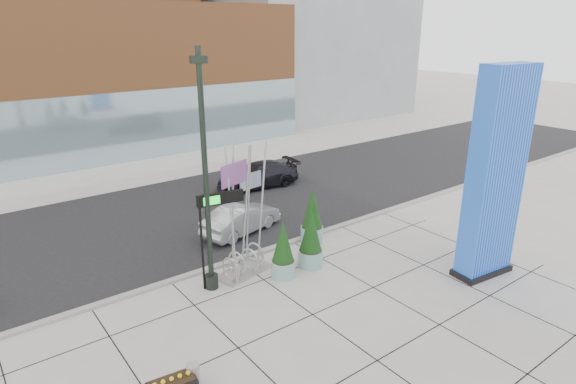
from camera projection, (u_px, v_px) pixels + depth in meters
ground at (272, 311)px, 16.76m from camera, size 160.00×160.00×0.00m
street_asphalt at (158, 222)px, 24.29m from camera, size 80.00×12.00×0.02m
curb_edge at (216, 266)px, 19.75m from camera, size 80.00×0.30×0.12m
tower_podium at (74, 80)px, 35.84m from camera, size 34.00×10.00×11.00m
tower_glass_front at (98, 131)px, 33.22m from camera, size 34.00×0.60×5.00m
building_grey_parking at (296, 28)px, 52.67m from camera, size 20.00×18.00×18.00m
blue_pylon at (495, 179)px, 18.07m from camera, size 2.57×1.37×8.20m
lamp_post at (207, 198)px, 17.08m from camera, size 0.60×0.49×8.83m
public_art_sculpture at (243, 241)px, 18.97m from camera, size 2.53×1.65×5.28m
concrete_bollard at (193, 375)px, 13.21m from camera, size 0.37×0.37×0.71m
overhead_street_sign at (215, 206)px, 17.51m from camera, size 1.76×0.45×3.73m
round_planter_east at (312, 217)px, 21.79m from camera, size 1.03×1.03×2.57m
round_planter_mid at (311, 239)px, 19.54m from camera, size 1.01×1.01×2.54m
round_planter_west at (283, 250)px, 18.77m from camera, size 0.95×0.95×2.39m
car_silver_mid at (241, 219)px, 22.89m from camera, size 4.40×2.45×1.38m
car_dark_east at (258, 175)px, 29.34m from camera, size 5.32×2.62×1.49m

